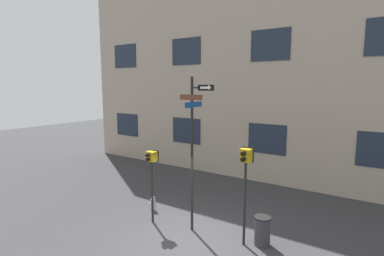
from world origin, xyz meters
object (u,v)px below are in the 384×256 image
object	(u,v)px
pedestrian_signal_left	(152,167)
fire_hydrant	(153,204)
trash_bin	(262,231)
pedestrian_signal_right	(245,170)
street_sign_pole	(193,143)

from	to	relation	value
pedestrian_signal_left	fire_hydrant	distance (m)	2.01
pedestrian_signal_left	fire_hydrant	size ratio (longest dim) A/B	4.49
fire_hydrant	trash_bin	bearing A→B (deg)	-0.98
pedestrian_signal_right	fire_hydrant	world-z (taller)	pedestrian_signal_right
street_sign_pole	fire_hydrant	world-z (taller)	street_sign_pole
pedestrian_signal_left	pedestrian_signal_right	bearing A→B (deg)	6.75
street_sign_pole	pedestrian_signal_left	xyz separation A→B (m)	(-1.54, -0.30, -0.96)
pedestrian_signal_right	fire_hydrant	bearing A→B (deg)	174.65
pedestrian_signal_right	trash_bin	distance (m)	1.97
pedestrian_signal_left	fire_hydrant	xyz separation A→B (m)	(-0.65, 0.76, -1.75)
pedestrian_signal_left	fire_hydrant	bearing A→B (deg)	130.42
street_sign_pole	pedestrian_signal_left	bearing A→B (deg)	-168.95
pedestrian_signal_left	pedestrian_signal_right	xyz separation A→B (m)	(3.32, 0.39, 0.31)
pedestrian_signal_left	trash_bin	size ratio (longest dim) A/B	2.89
fire_hydrant	trash_bin	xyz separation A→B (m)	(4.44, -0.08, 0.17)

